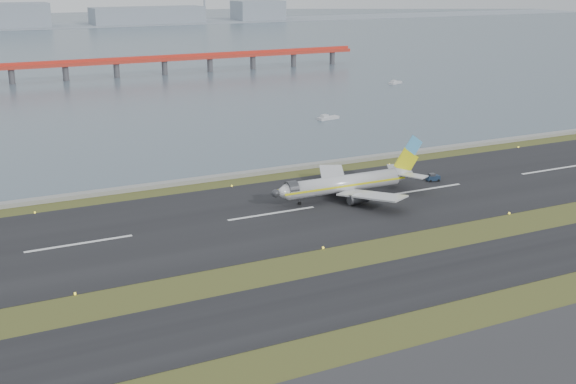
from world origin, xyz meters
name	(u,v)px	position (x,y,z in m)	size (l,w,h in m)	color
ground	(344,263)	(0.00, 0.00, 0.00)	(1000.00, 1000.00, 0.00)	#2F4117
taxiway_strip	(382,288)	(0.00, -12.00, 0.05)	(1000.00, 18.00, 0.10)	black
runway_strip	(272,214)	(0.00, 30.00, 0.05)	(1000.00, 45.00, 0.10)	black
seawall	(220,177)	(0.00, 60.00, 0.50)	(1000.00, 2.50, 1.00)	gray
bay_water	(20,43)	(0.00, 460.00, 0.00)	(1400.00, 800.00, 1.30)	#485966
red_pier	(116,62)	(20.00, 250.00, 7.28)	(260.00, 5.00, 10.20)	red
far_shoreline	(13,21)	(13.62, 620.00, 6.07)	(1400.00, 80.00, 60.50)	gray
airliner	(349,183)	(20.54, 32.75, 3.46)	(38.52, 32.89, 12.80)	silver
pushback_tug	(433,178)	(45.89, 35.03, 0.97)	(3.39, 2.32, 2.00)	#15253B
workboat_near	(328,118)	(60.72, 113.89, 0.61)	(8.30, 3.90, 1.94)	silver
workboat_far	(395,83)	(129.22, 172.83, 0.60)	(8.13, 5.48, 1.90)	silver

